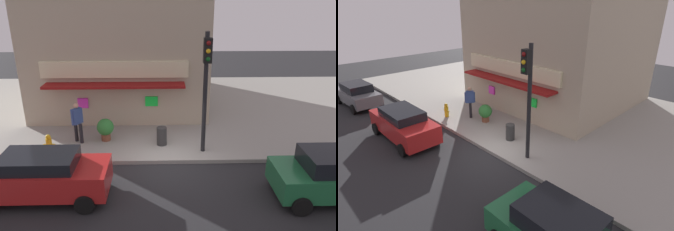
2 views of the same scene
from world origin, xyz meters
The scene contains 10 objects.
ground_plane centered at (0.00, 0.00, 0.00)m, with size 52.84×52.84×0.00m, color #232326.
sidewalk centered at (0.00, 6.72, 0.09)m, with size 35.23×13.45×0.17m, color gray.
corner_building centered at (-2.39, 8.36, 3.82)m, with size 9.34×10.12×7.30m.
traffic_light centered at (1.60, 0.74, 3.40)m, with size 0.32×0.58×5.04m.
fire_hydrant centered at (-4.93, 0.81, 0.58)m, with size 0.49×0.25×0.85m.
trash_can centered at (-0.16, 1.50, 0.58)m, with size 0.45×0.45×0.82m, color #2D2D2D.
pedestrian centered at (-3.93, 1.86, 1.21)m, with size 0.50×0.56×1.86m.
potted_plant_by_doorway centered at (-2.74, 2.03, 0.77)m, with size 0.77×0.77×1.04m.
parked_car_grey centered at (-11.12, -2.21, 0.81)m, with size 4.02×2.09×1.57m.
parked_car_red centered at (-4.23, -2.17, 0.86)m, with size 4.52×1.99×1.65m.
Camera 2 is at (8.61, -7.24, 6.72)m, focal length 29.33 mm.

